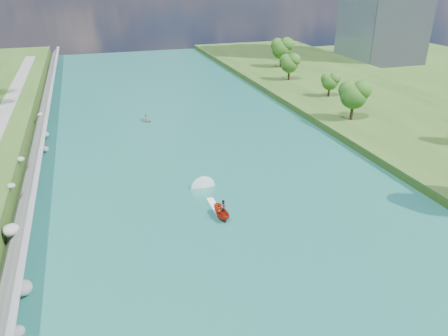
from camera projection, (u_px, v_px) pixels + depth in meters
name	position (u px, v px, depth m)	size (l,w,h in m)	color
ground	(262.00, 257.00, 48.69)	(260.00, 260.00, 0.00)	#2D5119
river_water	(212.00, 181.00, 66.02)	(55.00, 240.00, 0.10)	#19605D
riprap_bank	(25.00, 200.00, 57.09)	(4.07, 236.00, 4.19)	slate
trees_east	(390.00, 104.00, 81.81)	(19.02, 131.08, 11.51)	#1F5516
motorboat	(217.00, 206.00, 57.66)	(3.60, 18.70, 2.14)	#B61F0E
raft	(146.00, 120.00, 91.88)	(3.34, 3.56, 1.50)	#95979D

